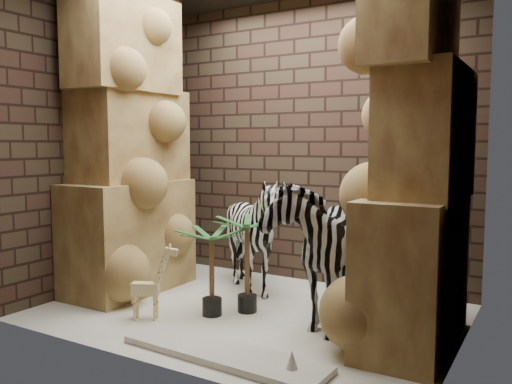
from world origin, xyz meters
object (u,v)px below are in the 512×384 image
Objects in this scene: zebra_right at (317,235)px; surfboard at (223,354)px; palm_front at (247,264)px; palm_back at (212,272)px; zebra_left at (253,241)px; giraffe_toy at (145,280)px.

zebra_right is 0.92× the size of surfboard.
palm_back is at bearing -132.25° from palm_front.
zebra_left is 0.76m from palm_back.
zebra_right is 1.68× the size of palm_front.
zebra_left is 1.20m from giraffe_toy.
zebra_left is 0.74× the size of surfboard.
palm_front is 0.32m from palm_back.
zebra_left is 1.63m from surfboard.
palm_back reaches higher than giraffe_toy.
palm_front is at bearing -71.81° from zebra_left.
surfboard is (1.00, -0.32, -0.31)m from giraffe_toy.
palm_front reaches higher than giraffe_toy.
zebra_left is at bearing 115.47° from surfboard.
zebra_left is at bearing 91.89° from palm_back.
palm_front is (0.64, 0.60, 0.09)m from giraffe_toy.
palm_back is 0.97m from surfboard.
zebra_left is (-0.84, 0.36, -0.19)m from zebra_right.
zebra_right is 1.29m from surfboard.
zebra_left is 1.35× the size of palm_front.
zebra_right is 2.15× the size of giraffe_toy.
palm_front reaches higher than palm_back.
zebra_right is 1.49m from giraffe_toy.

